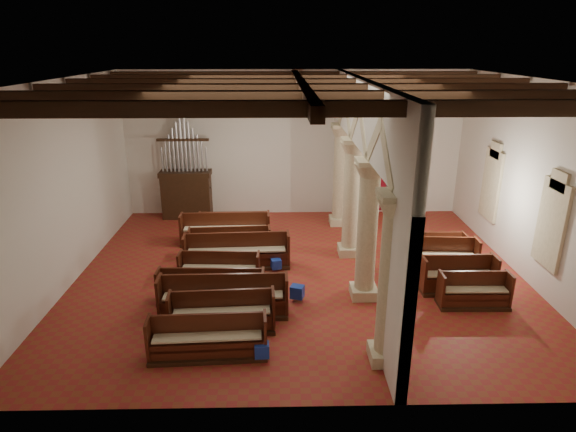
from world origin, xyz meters
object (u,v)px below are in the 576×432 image
Objects in this scene: lectern at (205,204)px; processional_banner at (392,205)px; aisle_pew_0 at (473,295)px; nave_pew_0 at (208,344)px; pipe_organ at (186,186)px.

lectern is 7.78m from processional_banner.
lectern is 0.71× the size of aisle_pew_0.
processional_banner reaches higher than nave_pew_0.
aisle_pew_0 is (7.08, 2.17, -0.01)m from nave_pew_0.
nave_pew_0 is (1.45, -9.77, -0.23)m from lectern.
pipe_organ is 10.07m from nave_pew_0.
lectern is 0.54× the size of processional_banner.
aisle_pew_0 is at bearing -71.14° from processional_banner.
pipe_organ is at bearing -176.20° from processional_banner.
lectern is 11.43m from aisle_pew_0.
lectern is 9.88m from nave_pew_0.
lectern is at bearing -0.98° from pipe_organ.
processional_banner reaches higher than aisle_pew_0.
pipe_organ is 1.71× the size of processional_banner.
aisle_pew_0 is at bearing 14.13° from nave_pew_0.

